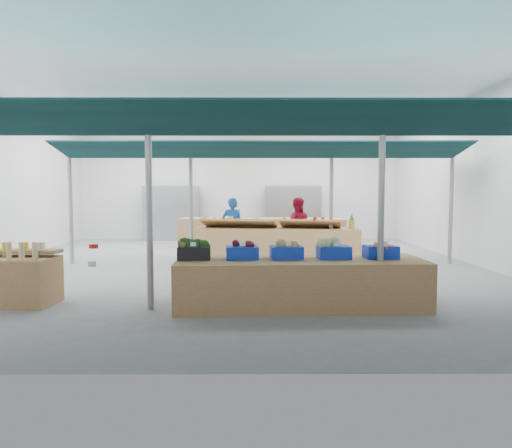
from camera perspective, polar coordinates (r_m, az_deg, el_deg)
The scene contains 22 objects.
floor at distance 11.03m, azimuth -3.25°, elevation -5.34°, with size 13.00×13.00×0.00m, color slate.
hall at distance 12.35m, azimuth -2.93°, elevation 7.97°, with size 13.00×13.00×13.00m.
pole_grid at distance 9.12m, azimuth 0.84°, elevation 4.15°, with size 10.00×4.60×3.00m.
awnings at distance 9.17m, azimuth 0.84°, elevation 10.21°, with size 9.50×7.08×0.30m.
back_shelving_left at distance 17.17m, azimuth -10.54°, elevation 1.30°, with size 2.00×0.50×2.00m, color #B23F33.
back_shelving_right at distance 16.94m, azimuth 4.61°, elevation 1.32°, with size 2.00×0.50×2.00m, color #B23F33.
bottle_shelf at distance 8.39m, azimuth -29.09°, elevation -5.93°, with size 1.73×1.14×1.03m.
veg_counter at distance 7.27m, azimuth 5.49°, elevation -7.24°, with size 3.84×1.28×0.75m, color brown.
fruit_counter at distance 11.68m, azimuth 2.68°, elevation -2.64°, with size 4.10×0.98×0.88m, color brown.
far_counter at distance 14.68m, azimuth 0.73°, elevation -1.13°, with size 5.28×1.06×0.95m, color brown.
vendor_left at distance 12.73m, azimuth -2.96°, elevation -0.37°, with size 0.60×0.39×1.64m, color #1950A4.
vendor_right at distance 12.77m, azimuth 5.13°, elevation -0.37°, with size 0.80×0.62×1.64m, color #A6142D.
crate_broccoli at distance 7.15m, azimuth -7.74°, elevation -3.13°, with size 0.52×0.42×0.35m.
crate_beets at distance 7.12m, azimuth -1.74°, elevation -3.33°, with size 0.52×0.42×0.29m.
crate_celeriac at distance 7.16m, azimuth 3.82°, elevation -3.21°, with size 0.52×0.42×0.31m.
crate_cabbage at distance 7.28m, azimuth 9.69°, elevation -3.03°, with size 0.52×0.42×0.35m.
crate_carrots at distance 7.47m, azimuth 15.30°, elevation -3.30°, with size 0.52×0.42×0.29m.
sparrow at distance 7.03m, azimuth -9.23°, elevation -2.54°, with size 0.12×0.09×0.11m.
pole_ribbon at distance 6.16m, azimuth -19.67°, elevation -2.84°, with size 0.12×0.12×0.28m.
apple_heap_yellow at distance 11.60m, azimuth -2.15°, elevation 0.32°, with size 2.00×1.03×0.27m.
apple_heap_red at distance 11.52m, azimuth 6.80°, elevation 0.27°, with size 1.60×0.96×0.27m.
pineapple at distance 11.59m, azimuth 11.86°, elevation 0.31°, with size 0.14×0.14×0.39m.
Camera 1 is at (0.59, -10.87, 1.79)m, focal length 32.00 mm.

